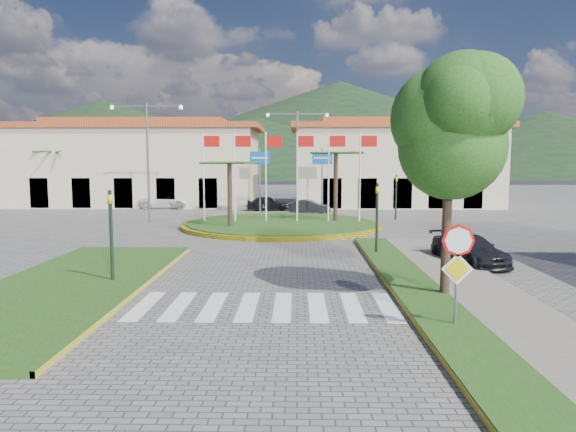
{
  "coord_description": "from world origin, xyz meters",
  "views": [
    {
      "loc": [
        1.02,
        -10.34,
        4.16
      ],
      "look_at": [
        0.68,
        8.0,
        2.19
      ],
      "focal_mm": 32.0,
      "sensor_mm": 36.0,
      "label": 1
    }
  ],
  "objects_px": {
    "car_dark_a": "(268,203)",
    "stop_sign": "(457,259)",
    "roundabout_island": "(281,224)",
    "deciduous_tree": "(450,126)",
    "white_van": "(166,201)",
    "car_side_right": "(469,249)",
    "car_dark_b": "(310,207)"
  },
  "relations": [
    {
      "from": "white_van",
      "to": "car_side_right",
      "type": "bearing_deg",
      "value": -147.55
    },
    {
      "from": "stop_sign",
      "to": "car_dark_a",
      "type": "height_order",
      "value": "stop_sign"
    },
    {
      "from": "stop_sign",
      "to": "car_side_right",
      "type": "bearing_deg",
      "value": 69.63
    },
    {
      "from": "stop_sign",
      "to": "roundabout_island",
      "type": "bearing_deg",
      "value": 103.73
    },
    {
      "from": "deciduous_tree",
      "to": "car_dark_b",
      "type": "xyz_separation_m",
      "value": [
        -3.5,
        25.2,
        -4.63
      ]
    },
    {
      "from": "deciduous_tree",
      "to": "stop_sign",
      "type": "bearing_deg",
      "value": -101.18
    },
    {
      "from": "car_dark_a",
      "to": "car_side_right",
      "type": "relative_size",
      "value": 0.87
    },
    {
      "from": "car_dark_a",
      "to": "stop_sign",
      "type": "bearing_deg",
      "value": -174.62
    },
    {
      "from": "roundabout_island",
      "to": "deciduous_tree",
      "type": "height_order",
      "value": "deciduous_tree"
    },
    {
      "from": "deciduous_tree",
      "to": "car_dark_a",
      "type": "xyz_separation_m",
      "value": [
        -6.97,
        27.69,
        -4.56
      ]
    },
    {
      "from": "deciduous_tree",
      "to": "car_side_right",
      "type": "xyz_separation_m",
      "value": [
        2.49,
        5.3,
        -4.58
      ]
    },
    {
      "from": "roundabout_island",
      "to": "car_side_right",
      "type": "bearing_deg",
      "value": -55.68
    },
    {
      "from": "car_side_right",
      "to": "stop_sign",
      "type": "bearing_deg",
      "value": -124.56
    },
    {
      "from": "roundabout_island",
      "to": "car_dark_a",
      "type": "distance_m",
      "value": 10.8
    },
    {
      "from": "stop_sign",
      "to": "deciduous_tree",
      "type": "bearing_deg",
      "value": 78.82
    },
    {
      "from": "white_van",
      "to": "car_side_right",
      "type": "relative_size",
      "value": 1.11
    },
    {
      "from": "car_dark_a",
      "to": "car_side_right",
      "type": "xyz_separation_m",
      "value": [
        9.46,
        -22.4,
        -0.01
      ]
    },
    {
      "from": "deciduous_tree",
      "to": "car_side_right",
      "type": "height_order",
      "value": "deciduous_tree"
    },
    {
      "from": "white_van",
      "to": "car_dark_b",
      "type": "xyz_separation_m",
      "value": [
        12.48,
        -4.06,
        -0.09
      ]
    },
    {
      "from": "stop_sign",
      "to": "car_dark_b",
      "type": "distance_m",
      "value": 28.41
    },
    {
      "from": "car_dark_a",
      "to": "car_side_right",
      "type": "bearing_deg",
      "value": -163.42
    },
    {
      "from": "white_van",
      "to": "car_dark_b",
      "type": "relative_size",
      "value": 1.37
    },
    {
      "from": "roundabout_island",
      "to": "car_dark_a",
      "type": "xyz_separation_m",
      "value": [
        -1.47,
        10.69,
        0.44
      ]
    },
    {
      "from": "stop_sign",
      "to": "deciduous_tree",
      "type": "xyz_separation_m",
      "value": [
        0.6,
        3.04,
        3.38
      ]
    },
    {
      "from": "white_van",
      "to": "car_side_right",
      "type": "height_order",
      "value": "white_van"
    },
    {
      "from": "roundabout_island",
      "to": "deciduous_tree",
      "type": "distance_m",
      "value": 18.55
    },
    {
      "from": "white_van",
      "to": "car_dark_a",
      "type": "bearing_deg",
      "value": -105.02
    },
    {
      "from": "white_van",
      "to": "deciduous_tree",
      "type": "bearing_deg",
      "value": -156.54
    },
    {
      "from": "stop_sign",
      "to": "car_dark_b",
      "type": "height_order",
      "value": "stop_sign"
    },
    {
      "from": "stop_sign",
      "to": "car_dark_a",
      "type": "bearing_deg",
      "value": 101.71
    },
    {
      "from": "stop_sign",
      "to": "white_van",
      "type": "relative_size",
      "value": 0.58
    },
    {
      "from": "white_van",
      "to": "car_dark_a",
      "type": "distance_m",
      "value": 9.14
    }
  ]
}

